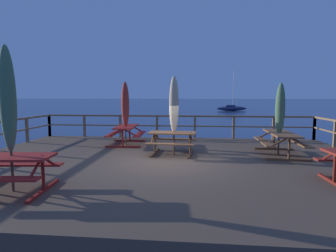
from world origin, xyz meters
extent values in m
plane|color=navy|center=(0.00, 0.00, 0.00)|extent=(600.00, 600.00, 0.00)
cube|color=brown|center=(0.00, 0.00, 0.41)|extent=(12.96, 9.64, 0.83)
cube|color=brown|center=(0.00, 4.67, 1.88)|extent=(12.66, 0.09, 0.08)
cube|color=brown|center=(0.00, 4.67, 1.41)|extent=(12.66, 0.07, 0.06)
cube|color=brown|center=(-6.33, 4.67, 1.35)|extent=(0.10, 0.10, 1.05)
cube|color=brown|center=(-4.52, 4.67, 1.35)|extent=(0.10, 0.10, 1.05)
cube|color=brown|center=(-2.71, 4.67, 1.35)|extent=(0.10, 0.10, 1.05)
cube|color=brown|center=(-0.90, 4.67, 1.35)|extent=(0.10, 0.10, 1.05)
cube|color=brown|center=(0.90, 4.67, 1.35)|extent=(0.10, 0.10, 1.05)
cube|color=brown|center=(2.71, 4.67, 1.35)|extent=(0.10, 0.10, 1.05)
cube|color=brown|center=(4.52, 4.67, 1.35)|extent=(0.10, 0.10, 1.05)
cube|color=brown|center=(6.33, 4.67, 1.35)|extent=(0.10, 0.10, 1.05)
cube|color=brown|center=(-6.33, 2.80, 1.35)|extent=(0.10, 0.10, 1.05)
cube|color=brown|center=(-6.33, 4.67, 1.35)|extent=(0.10, 0.10, 1.05)
cube|color=brown|center=(6.33, 2.80, 1.35)|extent=(0.10, 0.10, 1.05)
cube|color=brown|center=(6.33, 4.67, 1.35)|extent=(0.10, 0.10, 1.05)
cube|color=brown|center=(0.12, 0.97, 1.57)|extent=(1.64, 0.85, 0.05)
cube|color=brown|center=(0.09, 0.41, 1.27)|extent=(1.61, 0.37, 0.04)
cube|color=brown|center=(0.16, 1.53, 1.27)|extent=(1.61, 0.37, 0.04)
cube|color=brown|center=(-0.49, 1.01, 0.86)|extent=(0.16, 1.40, 0.06)
cylinder|color=brown|center=(-0.49, 1.01, 1.20)|extent=(0.07, 0.07, 0.74)
cylinder|color=brown|center=(-0.51, 0.73, 1.42)|extent=(0.09, 0.63, 0.37)
cylinder|color=brown|center=(-0.48, 1.29, 1.42)|extent=(0.09, 0.63, 0.37)
cube|color=brown|center=(0.74, 0.94, 0.86)|extent=(0.16, 1.40, 0.06)
cylinder|color=brown|center=(0.74, 0.94, 1.20)|extent=(0.07, 0.07, 0.74)
cylinder|color=brown|center=(0.73, 0.66, 1.42)|extent=(0.09, 0.63, 0.37)
cylinder|color=brown|center=(0.76, 1.22, 1.42)|extent=(0.09, 0.63, 0.37)
cube|color=maroon|center=(4.06, -1.96, 0.86)|extent=(0.12, 1.40, 0.06)
cylinder|color=maroon|center=(4.06, -1.96, 1.20)|extent=(0.07, 0.07, 0.74)
cylinder|color=maroon|center=(4.05, -1.68, 1.42)|extent=(0.07, 0.63, 0.37)
cube|color=brown|center=(3.82, 1.21, 1.57)|extent=(0.82, 2.20, 0.05)
cube|color=brown|center=(4.38, 1.20, 1.27)|extent=(0.34, 2.19, 0.04)
cube|color=brown|center=(3.26, 1.23, 1.27)|extent=(0.34, 2.19, 0.04)
cube|color=brown|center=(3.80, 0.30, 0.86)|extent=(1.40, 0.12, 0.06)
cylinder|color=brown|center=(3.80, 0.30, 1.20)|extent=(0.07, 0.07, 0.74)
cylinder|color=brown|center=(4.08, 0.29, 1.42)|extent=(0.63, 0.07, 0.37)
cylinder|color=brown|center=(3.52, 0.31, 1.42)|extent=(0.63, 0.07, 0.37)
cube|color=brown|center=(3.85, 2.12, 0.86)|extent=(1.40, 0.12, 0.06)
cylinder|color=brown|center=(3.85, 2.12, 1.20)|extent=(0.07, 0.07, 0.74)
cylinder|color=brown|center=(4.13, 2.11, 1.42)|extent=(0.63, 0.07, 0.37)
cylinder|color=brown|center=(3.57, 2.13, 1.42)|extent=(0.63, 0.07, 0.37)
cube|color=maroon|center=(-2.91, -3.14, 1.57)|extent=(1.75, 0.91, 0.05)
cube|color=maroon|center=(-2.97, -2.58, 1.27)|extent=(1.70, 0.44, 0.04)
cube|color=maroon|center=(-2.26, -3.08, 0.86)|extent=(0.21, 1.40, 0.06)
cylinder|color=maroon|center=(-2.26, -3.08, 1.20)|extent=(0.07, 0.07, 0.74)
cylinder|color=maroon|center=(-2.23, -3.35, 1.42)|extent=(0.11, 0.63, 0.37)
cylinder|color=maroon|center=(-2.28, -2.80, 1.42)|extent=(0.11, 0.63, 0.37)
cube|color=maroon|center=(-1.93, 2.73, 1.57)|extent=(0.85, 1.87, 0.05)
cube|color=maroon|center=(-1.37, 2.76, 1.27)|extent=(0.37, 1.84, 0.04)
cube|color=maroon|center=(-2.49, 2.70, 1.27)|extent=(0.37, 1.84, 0.04)
cube|color=maroon|center=(-1.89, 1.99, 0.86)|extent=(1.40, 0.15, 0.06)
cylinder|color=maroon|center=(-1.89, 1.99, 1.20)|extent=(0.07, 0.07, 0.74)
cylinder|color=maroon|center=(-1.61, 2.01, 1.42)|extent=(0.63, 0.09, 0.37)
cylinder|color=maroon|center=(-2.17, 1.98, 1.42)|extent=(0.63, 0.09, 0.37)
cube|color=maroon|center=(-1.97, 3.46, 0.86)|extent=(1.40, 0.15, 0.06)
cylinder|color=maroon|center=(-1.97, 3.46, 1.20)|extent=(0.07, 0.07, 0.74)
cylinder|color=maroon|center=(-1.69, 3.48, 1.42)|extent=(0.63, 0.09, 0.37)
cylinder|color=maroon|center=(-2.25, 3.45, 1.42)|extent=(0.63, 0.09, 0.37)
cylinder|color=#4C3828|center=(0.18, 0.92, 2.09)|extent=(0.06, 0.06, 2.53)
ellipsoid|color=#CCB793|center=(0.18, 0.92, 2.54)|extent=(0.32, 0.32, 1.92)
cylinder|color=#7A6E58|center=(0.18, 0.92, 2.40)|extent=(0.21, 0.21, 0.05)
cone|color=#4C3828|center=(0.18, 0.92, 3.43)|extent=(0.10, 0.10, 0.14)
cylinder|color=#4C3828|center=(3.76, 1.26, 1.98)|extent=(0.06, 0.06, 2.31)
ellipsoid|color=#4C704C|center=(3.76, 1.26, 2.39)|extent=(0.32, 0.32, 1.76)
cylinder|color=#2D432D|center=(3.76, 1.26, 2.26)|extent=(0.21, 0.21, 0.05)
cone|color=#4C3828|center=(3.76, 1.26, 3.21)|extent=(0.10, 0.10, 0.14)
cylinder|color=#4C3828|center=(-2.91, -3.11, 2.26)|extent=(0.06, 0.06, 2.86)
ellipsoid|color=#4C704C|center=(-2.91, -3.11, 2.76)|extent=(0.32, 0.32, 2.17)
cylinder|color=#2D432D|center=(-2.91, -3.11, 2.60)|extent=(0.21, 0.21, 0.05)
cone|color=#4C3828|center=(-2.91, -3.11, 3.76)|extent=(0.10, 0.10, 0.14)
cylinder|color=#4C3828|center=(-1.94, 2.67, 2.05)|extent=(0.06, 0.06, 2.44)
ellipsoid|color=#A33328|center=(-1.94, 2.67, 2.48)|extent=(0.32, 0.32, 1.86)
cylinder|color=maroon|center=(-1.94, 2.67, 2.34)|extent=(0.21, 0.21, 0.05)
cone|color=#4C3828|center=(-1.94, 2.67, 3.34)|extent=(0.10, 0.10, 0.14)
ellipsoid|color=navy|center=(8.05, 46.48, 0.45)|extent=(6.19, 2.63, 0.90)
cube|color=#202949|center=(7.76, 46.43, 0.95)|extent=(1.95, 1.37, 0.36)
cylinder|color=silver|center=(8.35, 46.53, 4.22)|extent=(0.10, 0.10, 7.00)
camera|label=1|loc=(0.88, -8.42, 2.82)|focal=29.58mm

